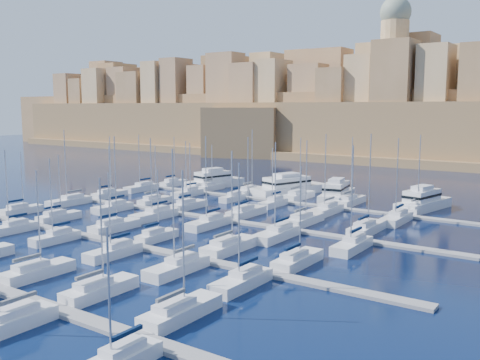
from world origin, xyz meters
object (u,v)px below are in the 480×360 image
Objects in this scene: sailboat_4 at (99,290)px; motor_yacht_d at (423,201)px; motor_yacht_c at (337,193)px; motor_yacht_b at (289,187)px; motor_yacht_a at (214,180)px.

sailboat_4 reaches higher than motor_yacht_d.
motor_yacht_d is at bearing -0.44° from motor_yacht_c.
motor_yacht_b is at bearing 171.83° from motor_yacht_c.
sailboat_4 reaches higher than motor_yacht_a.
motor_yacht_b is at bearing 4.79° from motor_yacht_a.
motor_yacht_b is (-17.22, 71.47, 0.99)m from sailboat_4.
motor_yacht_c is at bearing -0.24° from motor_yacht_a.
motor_yacht_b and motor_yacht_c have the same top height.
sailboat_4 is at bearing -76.46° from motor_yacht_b.
sailboat_4 is at bearing -61.44° from motor_yacht_a.
motor_yacht_a is 1.04× the size of motor_yacht_d.
motor_yacht_a is at bearing -175.21° from motor_yacht_b.
motor_yacht_a is 1.02× the size of motor_yacht_c.
motor_yacht_a and motor_yacht_c have the same top height.
sailboat_4 is 0.82× the size of motor_yacht_c.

